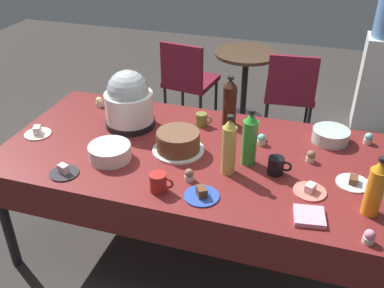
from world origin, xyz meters
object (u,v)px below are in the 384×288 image
object	(u,v)px
dessert_plate_cream	(38,133)
round_cafe_table	(245,74)
cupcake_vanilla	(311,156)
slow_cooker	(129,101)
coffee_mug_black	(276,166)
dessert_plate_cobalt	(202,194)
frosted_layer_cake	(178,142)
dessert_plate_white	(353,182)
ceramic_snack_bowl	(110,152)
potluck_table	(192,160)
cupcake_lemon	(99,102)
soda_bottle_ginger_ale	(229,147)
soda_bottle_cola	(230,103)
maroon_chair_left	(188,77)
dessert_plate_charcoal	(64,172)
water_cooler	(380,70)
coffee_mug_red	(159,182)
cupcake_berry	(369,237)
cupcake_cocoa	(262,139)
soda_bottle_lime_soda	(250,139)
soda_bottle_orange_juice	(375,188)
cupcake_rose	(189,175)
glass_salad_bowl	(331,135)
cupcake_mint	(368,139)
maroon_chair_right	(290,90)

from	to	relation	value
dessert_plate_cream	round_cafe_table	world-z (taller)	dessert_plate_cream
cupcake_vanilla	slow_cooker	bearing A→B (deg)	175.70
cupcake_vanilla	coffee_mug_black	world-z (taller)	coffee_mug_black
dessert_plate_cobalt	dessert_plate_cream	bearing A→B (deg)	165.60
frosted_layer_cake	slow_cooker	size ratio (longest dim) A/B	0.81
dessert_plate_cream	dessert_plate_white	size ratio (longest dim) A/B	0.95
round_cafe_table	ceramic_snack_bowl	bearing A→B (deg)	-99.91
potluck_table	cupcake_lemon	world-z (taller)	cupcake_lemon
soda_bottle_ginger_ale	ceramic_snack_bowl	bearing A→B (deg)	-173.71
soda_bottle_cola	maroon_chair_left	xyz separation A→B (m)	(-0.69, 1.27, -0.41)
dessert_plate_charcoal	water_cooler	bearing A→B (deg)	55.53
dessert_plate_cobalt	cupcake_lemon	xyz separation A→B (m)	(-0.96, 0.76, 0.02)
coffee_mug_red	cupcake_berry	bearing A→B (deg)	-4.35
ceramic_snack_bowl	coffee_mug_black	xyz separation A→B (m)	(0.91, 0.14, 0.00)
cupcake_vanilla	water_cooler	size ratio (longest dim) A/B	0.05
cupcake_berry	round_cafe_table	world-z (taller)	cupcake_berry
dessert_plate_cobalt	cupcake_cocoa	distance (m)	0.62
soda_bottle_lime_soda	water_cooler	bearing A→B (deg)	68.79
potluck_table	round_cafe_table	world-z (taller)	potluck_table
frosted_layer_cake	cupcake_vanilla	xyz separation A→B (m)	(0.74, 0.11, -0.03)
dessert_plate_cobalt	water_cooler	distance (m)	2.71
cupcake_cocoa	soda_bottle_cola	xyz separation A→B (m)	(-0.24, 0.18, 0.12)
dessert_plate_white	coffee_mug_black	distance (m)	0.40
soda_bottle_cola	coffee_mug_black	xyz separation A→B (m)	(0.37, -0.46, -0.11)
coffee_mug_red	cupcake_cocoa	bearing A→B (deg)	55.47
dessert_plate_charcoal	round_cafe_table	size ratio (longest dim) A/B	0.22
dessert_plate_cream	soda_bottle_lime_soda	distance (m)	1.31
soda_bottle_orange_juice	dessert_plate_charcoal	bearing A→B (deg)	-174.44
frosted_layer_cake	cupcake_vanilla	bearing A→B (deg)	8.86
potluck_table	water_cooler	size ratio (longest dim) A/B	1.77
cupcake_rose	round_cafe_table	size ratio (longest dim) A/B	0.09
slow_cooker	glass_salad_bowl	bearing A→B (deg)	8.24
dessert_plate_charcoal	dessert_plate_cream	bearing A→B (deg)	139.86
glass_salad_bowl	coffee_mug_black	xyz separation A→B (m)	(-0.26, -0.44, 0.01)
frosted_layer_cake	cupcake_vanilla	distance (m)	0.75
slow_cooker	round_cafe_table	xyz separation A→B (m)	(0.42, 1.69, -0.42)
soda_bottle_ginger_ale	cupcake_lemon	bearing A→B (deg)	153.61
cupcake_mint	coffee_mug_red	bearing A→B (deg)	-141.70
cupcake_cocoa	maroon_chair_left	bearing A→B (deg)	122.64
soda_bottle_lime_soda	maroon_chair_left	size ratio (longest dim) A/B	0.38
dessert_plate_white	coffee_mug_red	distance (m)	1.00
dessert_plate_cream	coffee_mug_black	xyz separation A→B (m)	(1.46, 0.02, 0.03)
cupcake_mint	maroon_chair_right	xyz separation A→B (m)	(-0.56, 1.25, -0.29)
cupcake_vanilla	cupcake_berry	size ratio (longest dim) A/B	1.00
frosted_layer_cake	soda_bottle_ginger_ale	world-z (taller)	soda_bottle_ginger_ale
cupcake_rose	soda_bottle_lime_soda	size ratio (longest dim) A/B	0.21
potluck_table	slow_cooker	xyz separation A→B (m)	(-0.47, 0.18, 0.23)
ceramic_snack_bowl	soda_bottle_orange_juice	bearing A→B (deg)	-2.41
cupcake_rose	soda_bottle_orange_juice	size ratio (longest dim) A/B	0.22
soda_bottle_orange_juice	coffee_mug_red	distance (m)	1.02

